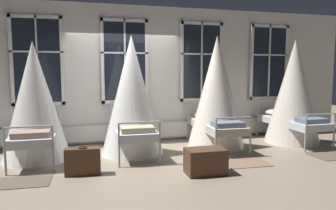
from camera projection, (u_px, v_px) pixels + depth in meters
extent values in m
plane|color=gray|center=(133.00, 154.00, 6.43)|extent=(21.37, 21.37, 0.00)
cube|color=silver|center=(124.00, 74.00, 7.41)|extent=(11.69, 0.10, 3.16)
cube|color=black|center=(37.00, 61.00, 6.78)|extent=(1.08, 0.02, 1.91)
cube|color=silver|center=(39.00, 104.00, 6.88)|extent=(1.08, 0.06, 0.07)
cube|color=silver|center=(35.00, 17.00, 6.68)|extent=(1.08, 0.06, 0.07)
cube|color=silver|center=(11.00, 61.00, 6.65)|extent=(0.07, 0.06, 1.91)
cube|color=silver|center=(62.00, 61.00, 6.92)|extent=(0.07, 0.06, 1.91)
cube|color=silver|center=(37.00, 61.00, 6.78)|extent=(0.04, 0.06, 1.91)
cube|color=silver|center=(37.00, 52.00, 6.76)|extent=(1.08, 0.06, 0.04)
cube|color=black|center=(125.00, 61.00, 7.27)|extent=(1.08, 0.02, 1.91)
cube|color=silver|center=(125.00, 101.00, 7.37)|extent=(1.08, 0.06, 0.07)
cube|color=silver|center=(124.00, 20.00, 7.17)|extent=(1.08, 0.06, 0.07)
cube|color=silver|center=(102.00, 61.00, 7.14)|extent=(0.07, 0.06, 1.91)
cube|color=silver|center=(147.00, 62.00, 7.41)|extent=(0.07, 0.06, 1.91)
cube|color=silver|center=(125.00, 61.00, 7.27)|extent=(0.04, 0.06, 1.91)
cube|color=silver|center=(125.00, 53.00, 7.25)|extent=(1.08, 0.06, 0.04)
cube|color=black|center=(201.00, 62.00, 7.76)|extent=(1.08, 0.02, 1.91)
cube|color=silver|center=(201.00, 99.00, 7.87)|extent=(1.08, 0.06, 0.07)
cube|color=silver|center=(202.00, 23.00, 7.66)|extent=(1.08, 0.06, 0.07)
cube|color=silver|center=(182.00, 62.00, 7.63)|extent=(0.07, 0.06, 1.91)
cube|color=silver|center=(220.00, 62.00, 7.90)|extent=(0.07, 0.06, 1.91)
cube|color=silver|center=(201.00, 62.00, 7.76)|extent=(0.04, 0.06, 1.91)
cube|color=silver|center=(202.00, 54.00, 7.74)|extent=(1.08, 0.06, 0.04)
cube|color=black|center=(269.00, 62.00, 8.25)|extent=(1.08, 0.02, 1.91)
cube|color=silver|center=(268.00, 98.00, 8.36)|extent=(1.08, 0.06, 0.07)
cube|color=silver|center=(270.00, 26.00, 8.15)|extent=(1.08, 0.06, 0.07)
cube|color=silver|center=(251.00, 62.00, 8.12)|extent=(0.07, 0.06, 1.91)
cube|color=silver|center=(286.00, 63.00, 8.39)|extent=(0.07, 0.06, 1.91)
cube|color=silver|center=(269.00, 62.00, 8.25)|extent=(0.04, 0.06, 1.91)
cube|color=silver|center=(269.00, 55.00, 8.23)|extent=(1.08, 0.06, 0.04)
cube|color=silver|center=(126.00, 132.00, 7.43)|extent=(8.09, 0.10, 0.36)
cylinder|color=#9EA3A8|center=(24.00, 128.00, 6.75)|extent=(0.04, 0.04, 0.91)
cylinder|color=#9EA3A8|center=(60.00, 127.00, 6.94)|extent=(0.04, 0.04, 0.91)
cylinder|color=#9EA3A8|center=(5.00, 152.00, 5.06)|extent=(0.04, 0.04, 0.78)
cylinder|color=#9EA3A8|center=(53.00, 149.00, 5.25)|extent=(0.04, 0.04, 0.78)
cylinder|color=#9EA3A8|center=(16.00, 139.00, 5.90)|extent=(0.03, 1.77, 0.03)
cylinder|color=#9EA3A8|center=(57.00, 137.00, 6.09)|extent=(0.03, 1.77, 0.03)
cylinder|color=#9EA3A8|center=(41.00, 107.00, 6.79)|extent=(0.73, 0.03, 0.03)
cylinder|color=#9EA3A8|center=(28.00, 127.00, 5.11)|extent=(0.73, 0.03, 0.03)
cube|color=silver|center=(36.00, 134.00, 5.99)|extent=(0.75, 1.79, 0.15)
ellipsoid|color=silver|center=(40.00, 121.00, 6.59)|extent=(0.56, 0.40, 0.14)
cube|color=gray|center=(31.00, 134.00, 5.38)|extent=(0.60, 0.36, 0.10)
cone|color=white|center=(35.00, 101.00, 5.92)|extent=(1.25, 1.25, 2.22)
cylinder|color=#9EA3A8|center=(111.00, 125.00, 7.19)|extent=(0.04, 0.04, 0.91)
cylinder|color=#9EA3A8|center=(142.00, 123.00, 7.37)|extent=(0.04, 0.04, 0.91)
cylinder|color=#9EA3A8|center=(119.00, 145.00, 5.49)|extent=(0.04, 0.04, 0.78)
cylinder|color=#9EA3A8|center=(160.00, 143.00, 5.68)|extent=(0.04, 0.04, 0.78)
cylinder|color=#9EA3A8|center=(114.00, 135.00, 6.34)|extent=(0.05, 1.77, 0.03)
cylinder|color=#9EA3A8|center=(150.00, 133.00, 6.53)|extent=(0.05, 1.77, 0.03)
cylinder|color=#9EA3A8|center=(126.00, 104.00, 7.23)|extent=(0.73, 0.04, 0.03)
cylinder|color=#9EA3A8|center=(139.00, 122.00, 5.54)|extent=(0.73, 0.04, 0.03)
cube|color=silver|center=(132.00, 130.00, 6.43)|extent=(0.77, 1.80, 0.15)
ellipsoid|color=silver|center=(128.00, 118.00, 7.03)|extent=(0.57, 0.41, 0.14)
cube|color=tan|center=(137.00, 129.00, 5.81)|extent=(0.61, 0.37, 0.10)
cone|color=white|center=(132.00, 95.00, 6.35)|extent=(1.25, 1.25, 2.37)
cylinder|color=#9EA3A8|center=(188.00, 121.00, 7.74)|extent=(0.04, 0.04, 0.91)
cylinder|color=#9EA3A8|center=(216.00, 120.00, 7.91)|extent=(0.04, 0.04, 0.91)
cylinder|color=#9EA3A8|center=(216.00, 139.00, 6.03)|extent=(0.04, 0.04, 0.78)
cylinder|color=#9EA3A8|center=(250.00, 137.00, 6.21)|extent=(0.04, 0.04, 0.78)
cylinder|color=#9EA3A8|center=(200.00, 129.00, 6.89)|extent=(0.08, 1.77, 0.03)
cylinder|color=#9EA3A8|center=(231.00, 128.00, 7.06)|extent=(0.08, 1.77, 0.03)
cylinder|color=#9EA3A8|center=(202.00, 102.00, 7.77)|extent=(0.73, 0.05, 0.03)
cylinder|color=#9EA3A8|center=(234.00, 118.00, 6.08)|extent=(0.73, 0.05, 0.03)
cube|color=#B7B2A3|center=(216.00, 125.00, 6.97)|extent=(0.79, 1.81, 0.15)
ellipsoid|color=beige|center=(206.00, 115.00, 7.57)|extent=(0.57, 0.42, 0.14)
cube|color=slate|center=(228.00, 124.00, 6.35)|extent=(0.61, 0.38, 0.10)
cone|color=silver|center=(216.00, 92.00, 6.89)|extent=(1.25, 1.25, 2.42)
cylinder|color=#9EA3A8|center=(258.00, 118.00, 8.18)|extent=(0.04, 0.04, 0.91)
cylinder|color=#9EA3A8|center=(282.00, 117.00, 8.39)|extent=(0.04, 0.04, 0.91)
cylinder|color=#9EA3A8|center=(306.00, 134.00, 6.50)|extent=(0.04, 0.04, 0.78)
cylinder|color=#9EA3A8|center=(334.00, 132.00, 6.71)|extent=(0.04, 0.04, 0.78)
cylinder|color=#9EA3A8|center=(279.00, 126.00, 7.34)|extent=(0.08, 1.77, 0.03)
cylinder|color=#9EA3A8|center=(305.00, 124.00, 7.55)|extent=(0.08, 1.77, 0.03)
cylinder|color=#9EA3A8|center=(270.00, 100.00, 8.23)|extent=(0.73, 0.05, 0.03)
cylinder|color=#9EA3A8|center=(321.00, 114.00, 6.56)|extent=(0.73, 0.05, 0.03)
cube|color=silver|center=(292.00, 122.00, 7.44)|extent=(0.79, 1.81, 0.15)
ellipsoid|color=beige|center=(276.00, 112.00, 8.04)|extent=(0.57, 0.41, 0.14)
cube|color=slate|center=(312.00, 120.00, 6.83)|extent=(0.61, 0.38, 0.10)
cone|color=silver|center=(294.00, 91.00, 7.36)|extent=(1.25, 1.25, 2.39)
cube|color=brown|center=(23.00, 182.00, 4.79)|extent=(0.82, 0.60, 0.01)
cube|color=brown|center=(246.00, 163.00, 5.77)|extent=(0.82, 0.59, 0.01)
cube|color=brown|center=(332.00, 156.00, 6.26)|extent=(0.83, 0.60, 0.01)
cube|color=#472D1E|center=(83.00, 161.00, 5.12)|extent=(0.57, 0.24, 0.44)
cube|color=tan|center=(83.00, 160.00, 5.23)|extent=(0.50, 0.05, 0.03)
torus|color=#472D1E|center=(82.00, 147.00, 5.10)|extent=(0.15, 0.15, 0.02)
cube|color=#472D1E|center=(205.00, 161.00, 5.17)|extent=(0.65, 0.41, 0.42)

